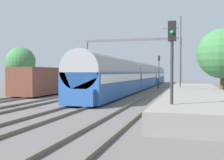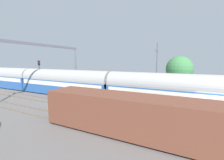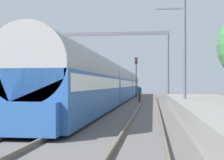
% 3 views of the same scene
% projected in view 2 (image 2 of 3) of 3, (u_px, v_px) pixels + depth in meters
% --- Properties ---
extents(ground, '(120.00, 120.00, 0.00)m').
position_uv_depth(ground, '(210.00, 120.00, 13.61)').
color(ground, '#5D5958').
extents(track_far_west, '(1.52, 60.00, 0.16)m').
position_uv_depth(track_far_west, '(224.00, 154.00, 8.54)').
color(track_far_west, '#665B4D').
rests_on(track_far_west, ground).
extents(track_west, '(1.52, 60.00, 0.16)m').
position_uv_depth(track_west, '(214.00, 128.00, 11.91)').
color(track_west, '#665B4D').
rests_on(track_west, ground).
extents(track_east, '(1.52, 60.00, 0.16)m').
position_uv_depth(track_east, '(208.00, 113.00, 15.29)').
color(track_east, '#665B4D').
rests_on(track_east, ground).
extents(track_far_east, '(1.52, 60.00, 0.16)m').
position_uv_depth(track_far_east, '(204.00, 103.00, 18.66)').
color(track_far_east, '#665B4D').
rests_on(track_far_east, ground).
extents(platform, '(4.40, 28.00, 0.90)m').
position_uv_depth(platform, '(187.00, 93.00, 22.89)').
color(platform, gray).
rests_on(platform, ground).
extents(passenger_train, '(2.93, 49.20, 3.82)m').
position_uv_depth(passenger_train, '(64.00, 82.00, 23.60)').
color(passenger_train, '#28569E').
rests_on(passenger_train, ground).
extents(freight_car, '(2.80, 13.00, 2.70)m').
position_uv_depth(freight_car, '(127.00, 114.00, 10.97)').
color(freight_car, brown).
rests_on(freight_car, ground).
extents(person_crossing, '(0.43, 0.30, 1.73)m').
position_uv_depth(person_crossing, '(80.00, 86.00, 25.78)').
color(person_crossing, black).
rests_on(person_crossing, ground).
extents(railway_signal_far, '(0.36, 0.30, 5.37)m').
position_uv_depth(railway_signal_far, '(39.00, 71.00, 28.69)').
color(railway_signal_far, '#2D2D33').
rests_on(railway_signal_far, ground).
extents(catenary_gantry, '(15.81, 0.28, 7.86)m').
position_uv_depth(catenary_gantry, '(41.00, 57.00, 22.51)').
color(catenary_gantry, '#5C5A68').
rests_on(catenary_gantry, ground).
extents(catenary_pole_east_mid, '(1.90, 0.20, 8.00)m').
position_uv_depth(catenary_pole_east_mid, '(157.00, 69.00, 23.02)').
color(catenary_pole_east_mid, '#5C5A68').
rests_on(catenary_pole_east_mid, ground).
extents(tree_east_background, '(4.31, 4.31, 6.13)m').
position_uv_depth(tree_east_background, '(179.00, 69.00, 24.99)').
color(tree_east_background, '#4C3826').
rests_on(tree_east_background, ground).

